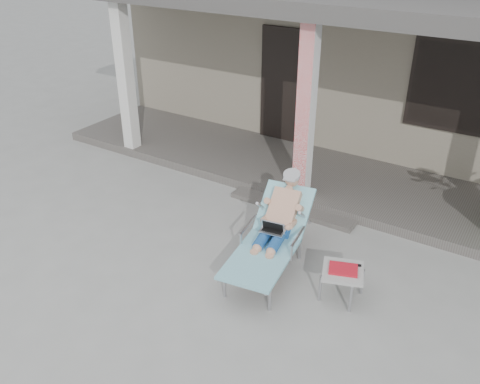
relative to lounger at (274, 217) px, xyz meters
The scene contains 7 objects.
ground 0.96m from the lounger, 129.31° to the right, with size 60.00×60.00×0.00m, color #9E9E99.
house 6.08m from the lounger, 93.99° to the left, with size 10.40×5.40×3.30m.
porch_deck 2.60m from the lounger, 99.55° to the left, with size 10.00×2.00×0.15m, color #605B56.
porch_overhang 3.23m from the lounger, 99.76° to the left, with size 10.00×2.30×2.85m.
porch_step 1.55m from the lounger, 107.36° to the left, with size 2.00×0.30×0.07m, color #605B56.
lounger is the anchor object (origin of this frame).
side_table 1.06m from the lounger, ahead, with size 0.59×0.59×0.42m.
Camera 1 is at (2.91, -4.21, 3.93)m, focal length 38.00 mm.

